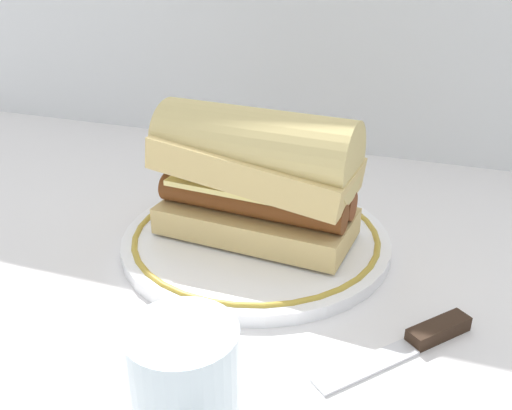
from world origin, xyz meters
name	(u,v)px	position (x,y,z in m)	size (l,w,h in m)	color
ground_plane	(261,262)	(0.00, 0.00, 0.00)	(1.50, 1.50, 0.00)	silver
plate	(256,239)	(-0.01, 0.03, 0.01)	(0.26, 0.26, 0.01)	white
sausage_sandwich	(256,172)	(-0.01, 0.03, 0.08)	(0.19, 0.10, 0.12)	tan
drinking_glass	(186,401)	(0.03, -0.22, 0.04)	(0.06, 0.06, 0.09)	silver
butter_knife	(409,344)	(0.14, -0.08, 0.00)	(0.10, 0.12, 0.01)	silver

